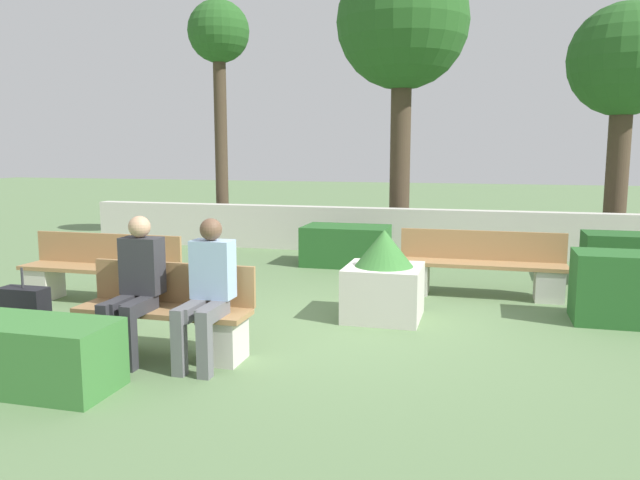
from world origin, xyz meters
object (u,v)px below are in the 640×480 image
planter_corner_right (384,279)px  suitcase (25,318)px  bench_right_side (481,271)px  person_seated_woman (207,285)px  person_seated_man (135,281)px  tree_center_left (403,27)px  bench_left_side (100,275)px  tree_center_right (624,66)px  tree_leftmost (219,45)px  bench_front (165,321)px

planter_corner_right → suitcase: size_ratio=1.29×
bench_right_side → person_seated_woman: size_ratio=1.64×
person_seated_man → person_seated_woman: (0.73, -0.00, -0.00)m
bench_right_side → tree_center_left: size_ratio=0.38×
bench_left_side → suitcase: 1.90m
tree_center_left → tree_center_right: 4.20m
person_seated_woman → tree_center_left: size_ratio=0.23×
tree_center_left → bench_right_side: bearing=-68.7°
tree_leftmost → suitcase: bearing=-81.5°
suitcase → tree_center_right: tree_center_right is taller
bench_right_side → person_seated_man: person_seated_man is taller
bench_front → tree_center_left: 8.64m
bench_front → tree_center_right: 9.90m
person_seated_man → person_seated_woman: size_ratio=1.00×
bench_front → bench_right_side: 4.36m
bench_front → person_seated_man: size_ratio=1.27×
person_seated_woman → tree_center_left: (0.72, 7.68, 3.61)m
bench_left_side → tree_center_left: (3.08, 5.85, 4.00)m
bench_front → tree_center_left: tree_center_left is taller
person_seated_woman → bench_front: bearing=165.1°
bench_right_side → suitcase: bearing=-151.3°
person_seated_man → suitcase: (-1.23, -0.03, -0.43)m
planter_corner_right → tree_center_left: bearing=95.9°
planter_corner_right → tree_leftmost: 7.82m
bench_left_side → person_seated_man: 2.48m
tree_leftmost → planter_corner_right: bearing=-51.0°
bench_front → bench_left_side: (-1.84, 1.69, 0.02)m
person_seated_man → tree_center_right: bearing=54.7°
person_seated_woman → tree_center_left: bearing=84.7°
bench_left_side → planter_corner_right: bearing=-9.0°
bench_left_side → suitcase: bearing=-88.9°
person_seated_man → bench_front: bearing=33.4°
bench_front → planter_corner_right: size_ratio=1.63×
tree_leftmost → tree_center_right: bearing=3.7°
tree_center_left → suitcase: bearing=-109.1°
bench_left_side → tree_center_right: bearing=28.9°
bench_left_side → planter_corner_right: 3.67m
bench_right_side → person_seated_woman: person_seated_woman is taller
person_seated_man → tree_leftmost: 8.40m
bench_right_side → bench_front: bearing=-141.3°
bench_right_side → tree_center_left: (-1.68, 4.30, 4.00)m
bench_left_side → person_seated_woman: size_ratio=1.58×
tree_leftmost → bench_left_side: bearing=-82.8°
suitcase → person_seated_woman: bearing=0.9°
person_seated_woman → tree_leftmost: size_ratio=0.27×
bench_left_side → person_seated_man: bearing=-59.3°
person_seated_man → tree_leftmost: (-2.33, 7.35, 3.35)m
person_seated_man → bench_left_side: bearing=131.8°
planter_corner_right → bench_right_side: bearing=52.6°
tree_leftmost → tree_center_right: size_ratio=1.08×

